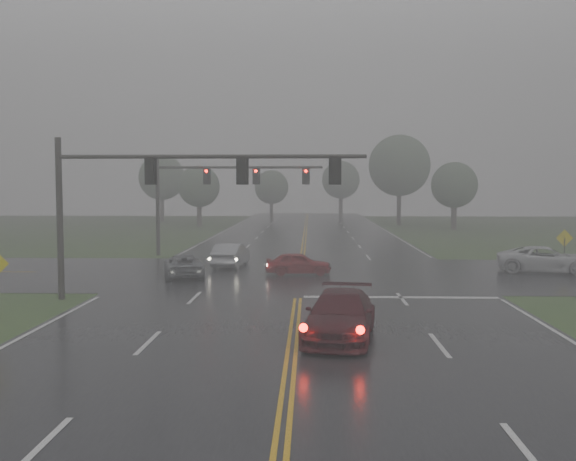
{
  "coord_description": "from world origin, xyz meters",
  "views": [
    {
      "loc": [
        0.54,
        -13.48,
        4.9
      ],
      "look_at": [
        -0.49,
        16.0,
        2.83
      ],
      "focal_mm": 40.0,
      "sensor_mm": 36.0,
      "label": 1
    }
  ],
  "objects_px": {
    "sedan_red": "(298,275)",
    "signal_gantry_near": "(154,186)",
    "sedan_silver": "(231,267)",
    "sedan_maroon": "(340,339)",
    "pickup_white": "(546,273)",
    "signal_gantry_far": "(208,186)",
    "car_grey": "(184,277)"
  },
  "relations": [
    {
      "from": "sedan_maroon",
      "to": "signal_gantry_near",
      "type": "height_order",
      "value": "signal_gantry_near"
    },
    {
      "from": "sedan_silver",
      "to": "sedan_maroon",
      "type": "bearing_deg",
      "value": 113.42
    },
    {
      "from": "car_grey",
      "to": "pickup_white",
      "type": "distance_m",
      "value": 20.17
    },
    {
      "from": "sedan_maroon",
      "to": "pickup_white",
      "type": "distance_m",
      "value": 20.18
    },
    {
      "from": "sedan_red",
      "to": "pickup_white",
      "type": "bearing_deg",
      "value": -88.76
    },
    {
      "from": "car_grey",
      "to": "sedan_maroon",
      "type": "bearing_deg",
      "value": 105.45
    },
    {
      "from": "car_grey",
      "to": "pickup_white",
      "type": "relative_size",
      "value": 0.82
    },
    {
      "from": "sedan_maroon",
      "to": "signal_gantry_near",
      "type": "bearing_deg",
      "value": 146.45
    },
    {
      "from": "sedan_maroon",
      "to": "pickup_white",
      "type": "relative_size",
      "value": 0.97
    },
    {
      "from": "signal_gantry_near",
      "to": "sedan_red",
      "type": "bearing_deg",
      "value": 53.23
    },
    {
      "from": "car_grey",
      "to": "signal_gantry_far",
      "type": "xyz_separation_m",
      "value": [
        -0.38,
        10.79,
        4.9
      ]
    },
    {
      "from": "signal_gantry_near",
      "to": "sedan_silver",
      "type": "bearing_deg",
      "value": 80.54
    },
    {
      "from": "sedan_silver",
      "to": "signal_gantry_near",
      "type": "height_order",
      "value": "signal_gantry_near"
    },
    {
      "from": "sedan_maroon",
      "to": "signal_gantry_near",
      "type": "xyz_separation_m",
      "value": [
        -7.59,
        6.8,
        4.9
      ]
    },
    {
      "from": "sedan_red",
      "to": "sedan_silver",
      "type": "xyz_separation_m",
      "value": [
        -4.12,
        3.13,
        0.0
      ]
    },
    {
      "from": "sedan_silver",
      "to": "pickup_white",
      "type": "height_order",
      "value": "pickup_white"
    },
    {
      "from": "sedan_silver",
      "to": "car_grey",
      "type": "xyz_separation_m",
      "value": [
        -2.01,
        -4.25,
        0.0
      ]
    },
    {
      "from": "sedan_red",
      "to": "pickup_white",
      "type": "xyz_separation_m",
      "value": [
        13.91,
        1.21,
        0.0
      ]
    },
    {
      "from": "pickup_white",
      "to": "signal_gantry_near",
      "type": "distance_m",
      "value": 22.45
    },
    {
      "from": "sedan_maroon",
      "to": "sedan_red",
      "type": "xyz_separation_m",
      "value": [
        -1.62,
        14.79,
        0.0
      ]
    },
    {
      "from": "pickup_white",
      "to": "signal_gantry_far",
      "type": "xyz_separation_m",
      "value": [
        -20.42,
        8.46,
        4.9
      ]
    },
    {
      "from": "sedan_maroon",
      "to": "sedan_red",
      "type": "relative_size",
      "value": 1.42
    },
    {
      "from": "sedan_silver",
      "to": "car_grey",
      "type": "distance_m",
      "value": 4.7
    },
    {
      "from": "sedan_red",
      "to": "signal_gantry_near",
      "type": "distance_m",
      "value": 11.11
    },
    {
      "from": "car_grey",
      "to": "sedan_red",
      "type": "bearing_deg",
      "value": 176.29
    },
    {
      "from": "sedan_silver",
      "to": "signal_gantry_far",
      "type": "bearing_deg",
      "value": -64.28
    },
    {
      "from": "sedan_maroon",
      "to": "sedan_red",
      "type": "height_order",
      "value": "sedan_maroon"
    },
    {
      "from": "sedan_red",
      "to": "car_grey",
      "type": "bearing_deg",
      "value": 96.65
    },
    {
      "from": "sedan_silver",
      "to": "car_grey",
      "type": "height_order",
      "value": "sedan_silver"
    },
    {
      "from": "sedan_silver",
      "to": "sedan_red",
      "type": "bearing_deg",
      "value": 148.44
    },
    {
      "from": "sedan_red",
      "to": "signal_gantry_near",
      "type": "xyz_separation_m",
      "value": [
        -5.97,
        -7.99,
        4.9
      ]
    },
    {
      "from": "sedan_maroon",
      "to": "car_grey",
      "type": "distance_m",
      "value": 15.71
    }
  ]
}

